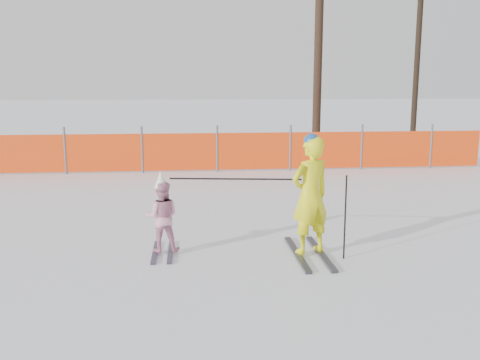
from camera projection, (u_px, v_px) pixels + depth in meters
name	position (u px, v px, depth m)	size (l,w,h in m)	color
ground	(243.00, 256.00, 7.59)	(120.00, 120.00, 0.00)	white
adult	(310.00, 196.00, 7.46)	(0.71, 1.54, 1.74)	black
child	(162.00, 216.00, 7.60)	(0.50, 1.02, 1.20)	black
ski_poles	(278.00, 194.00, 7.42)	(2.42, 0.49, 1.18)	black
safety_fence	(166.00, 152.00, 14.28)	(17.43, 0.06, 1.25)	#595960
tree_trunks	(352.00, 61.00, 18.11)	(4.24, 1.68, 6.45)	#312015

